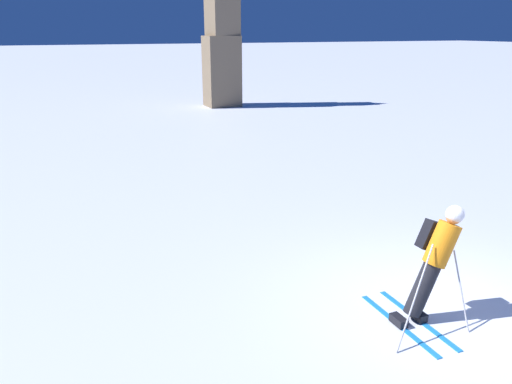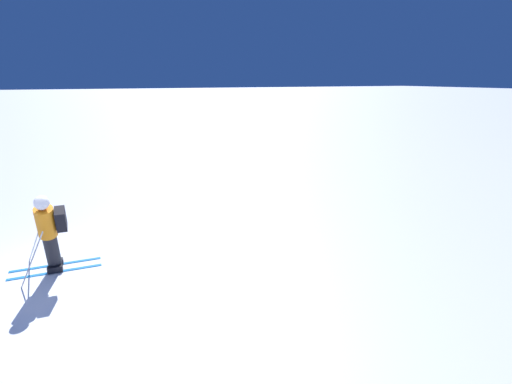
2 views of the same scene
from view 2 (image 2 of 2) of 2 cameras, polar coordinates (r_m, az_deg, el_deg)
ground_plane at (r=8.61m, az=-26.87°, el=-11.93°), size 300.00×300.00×0.00m
skier at (r=8.61m, az=-27.44°, el=-4.89°), size 1.47×1.75×1.79m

